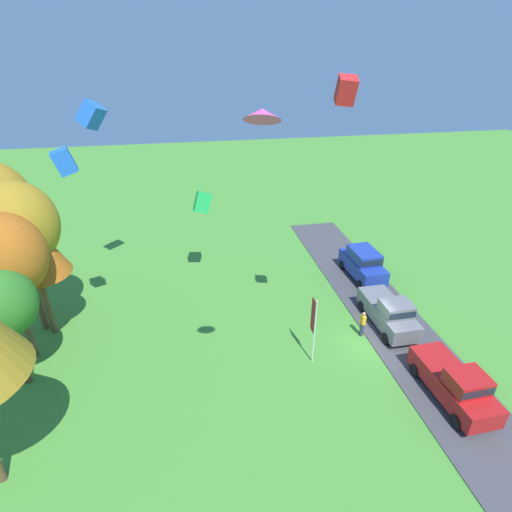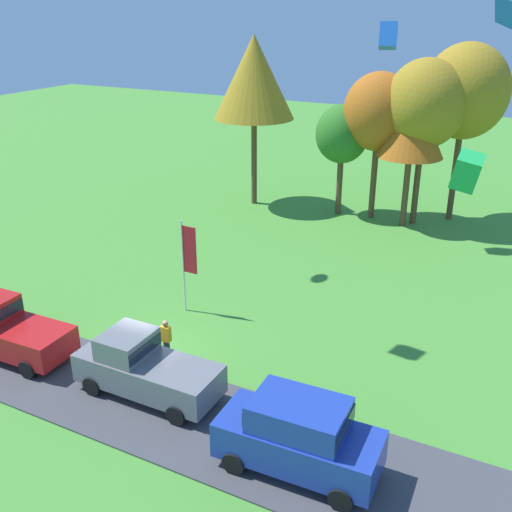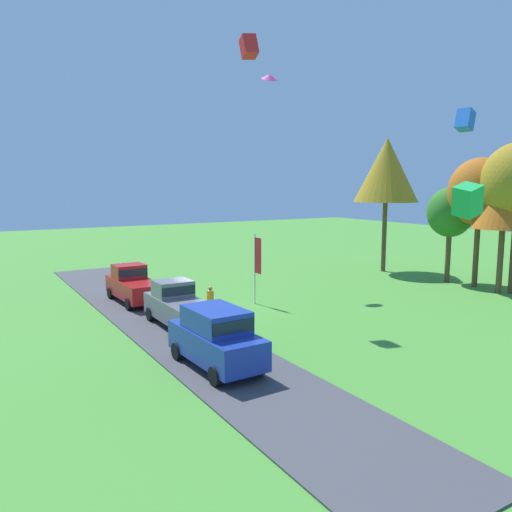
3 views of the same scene
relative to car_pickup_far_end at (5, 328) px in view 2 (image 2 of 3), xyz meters
name	(u,v)px [view 2 (image 2 of 3)]	position (x,y,z in m)	size (l,w,h in m)	color
ground_plane	(147,358)	(4.83, 2.15, -1.11)	(120.00, 120.00, 0.00)	#478E33
pavement_strip	(107,389)	(4.83, -0.11, -1.08)	(36.00, 4.40, 0.06)	#424247
car_pickup_far_end	(5,328)	(0.00, 0.00, 0.00)	(5.05, 2.16, 2.14)	red
car_pickup_by_flagpole	(143,366)	(6.12, 0.34, 0.00)	(5.01, 2.06, 2.14)	slate
car_suv_mid_row	(299,434)	(12.19, -0.61, 0.19)	(4.67, 2.19, 2.28)	#1E389E
person_beside_suv	(166,341)	(5.63, 2.33, -0.23)	(0.36, 0.24, 1.71)	#2D334C
tree_far_right	(254,77)	(-0.26, 20.65, 6.94)	(5.01, 5.01, 10.58)	brown
tree_left_of_center	(342,135)	(5.39, 21.28, 3.86)	(3.21, 3.21, 6.77)	brown
tree_lone_near	(379,112)	(7.47, 21.49, 5.31)	(4.13, 4.13, 8.72)	brown
tree_far_left	(412,124)	(9.59, 20.96, 4.91)	(3.76, 3.76, 7.93)	brown
tree_center_back	(425,104)	(10.05, 21.57, 5.94)	(4.53, 4.53, 9.56)	brown
tree_right_of_center	(465,92)	(11.83, 23.40, 6.50)	(4.89, 4.89, 10.33)	brown
flag_banner	(187,256)	(4.24, 6.01, 1.50)	(0.71, 0.08, 4.12)	silver
kite_box_mid_center	(512,6)	(14.21, 17.35, 11.04)	(1.00, 1.00, 1.40)	blue
kite_box_over_trees	(388,36)	(8.64, 17.96, 9.66)	(0.84, 0.84, 1.18)	blue
kite_box_low_drifter	(467,171)	(14.13, 11.08, 5.11)	(0.96, 0.96, 1.35)	green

